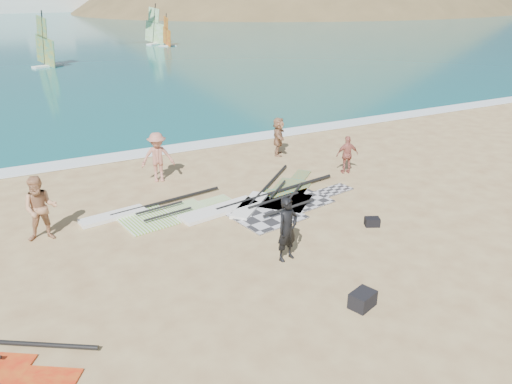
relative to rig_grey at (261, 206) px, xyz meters
name	(u,v)px	position (x,y,z in m)	size (l,w,h in m)	color
ground	(324,287)	(-0.83, -4.89, -0.05)	(300.00, 300.00, 0.00)	tan
sea	(12,16)	(-0.83, 127.11, -0.05)	(300.00, 240.00, 0.06)	#0E6263
surf_line	(167,150)	(-0.83, 7.41, -0.05)	(300.00, 1.20, 0.04)	white
headland_main	(311,10)	(84.17, 125.11, -0.05)	(143.00, 143.00, 45.00)	brown
headland_minor	(378,7)	(119.17, 135.11, -0.05)	(70.00, 70.00, 28.00)	brown
rig_grey	(261,206)	(0.00, 0.00, 0.00)	(6.48, 3.04, 0.20)	#2A2A2C
rig_green	(147,213)	(-3.51, 1.17, 0.00)	(5.00, 2.29, 0.19)	#75C023
rig_orange	(272,196)	(0.73, 0.53, 0.00)	(4.67, 4.07, 0.20)	orange
gear_bag_near	(363,300)	(-0.53, -5.97, 0.14)	(0.59, 0.43, 0.38)	black
gear_bag_far	(372,222)	(2.39, -2.79, 0.08)	(0.44, 0.31, 0.26)	black
person_wetsuit	(287,229)	(-0.95, -3.30, 0.84)	(0.65, 0.43, 1.78)	black
beachgoer_left	(41,209)	(-6.59, 0.89, 0.92)	(0.94, 0.73, 1.94)	tan
beachgoer_mid	(158,157)	(-2.25, 3.91, 0.89)	(1.21, 0.70, 1.88)	#B5705E
beachgoer_back	(347,155)	(4.54, 1.37, 0.70)	(0.88, 0.37, 1.50)	#B05F52
beachgoer_right	(278,136)	(3.30, 4.59, 0.78)	(1.54, 0.49, 1.66)	#A97856
windsurfer_left	(45,51)	(-2.65, 36.25, 1.34)	(2.79, 3.06, 4.93)	white
windsurfer_centre	(167,37)	(12.21, 47.26, 1.12)	(2.15, 2.60, 3.87)	white
windsurfer_right	(155,33)	(11.64, 50.17, 1.34)	(2.66, 2.74, 4.92)	white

